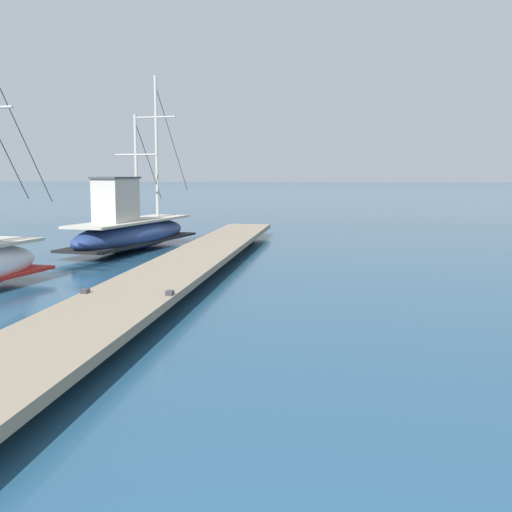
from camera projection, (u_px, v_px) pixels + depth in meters
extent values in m
cube|color=gray|center=(187.00, 263.00, 16.60)|extent=(1.98, 23.88, 0.16)
cylinder|color=#4C3D2D|center=(76.00, 344.00, 9.58)|extent=(0.36, 0.36, 0.29)
cylinder|color=#4C3D2D|center=(162.00, 288.00, 14.28)|extent=(0.36, 0.36, 0.29)
cylinder|color=#4C3D2D|center=(206.00, 259.00, 18.97)|extent=(0.36, 0.36, 0.29)
cylinder|color=#4C3D2D|center=(232.00, 242.00, 23.67)|extent=(0.36, 0.36, 0.29)
cylinder|color=#4C3D2D|center=(250.00, 231.00, 28.37)|extent=(0.36, 0.36, 0.29)
cube|color=#333338|center=(85.00, 291.00, 11.98)|extent=(0.12, 0.20, 0.08)
cube|color=#333338|center=(170.00, 293.00, 11.78)|extent=(0.12, 0.20, 0.08)
cylinder|color=#333338|center=(22.00, 136.00, 16.17)|extent=(0.39, 2.34, 3.37)
ellipsoid|color=navy|center=(133.00, 235.00, 22.63)|extent=(3.02, 7.28, 1.04)
cube|color=#B2AD9E|center=(132.00, 221.00, 22.57)|extent=(2.68, 6.54, 0.08)
cube|color=black|center=(133.00, 241.00, 22.66)|extent=(3.01, 7.14, 0.08)
cube|color=#B7B2A8|center=(116.00, 200.00, 21.47)|extent=(1.18, 1.75, 1.43)
cube|color=#3D3D42|center=(115.00, 178.00, 21.38)|extent=(1.28, 1.89, 0.06)
cylinder|color=#B2ADA3|center=(136.00, 167.00, 22.67)|extent=(0.11, 0.11, 3.63)
cylinder|color=#B2ADA3|center=(136.00, 155.00, 22.61)|extent=(1.56, 0.35, 0.06)
cylinder|color=#333338|center=(149.00, 163.00, 23.57)|extent=(0.37, 1.86, 2.69)
cylinder|color=#B2ADA3|center=(156.00, 147.00, 24.07)|extent=(0.11, 0.11, 5.15)
cylinder|color=#B2ADA3|center=(156.00, 117.00, 23.93)|extent=(1.56, 0.35, 0.06)
cylinder|color=#333338|center=(173.00, 142.00, 25.35)|extent=(0.51, 2.64, 3.81)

